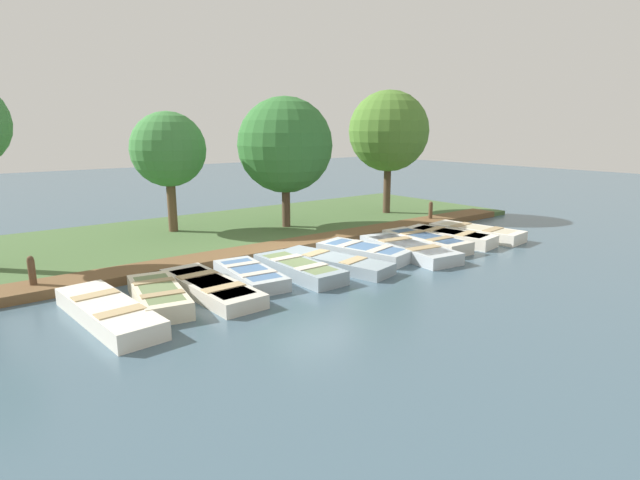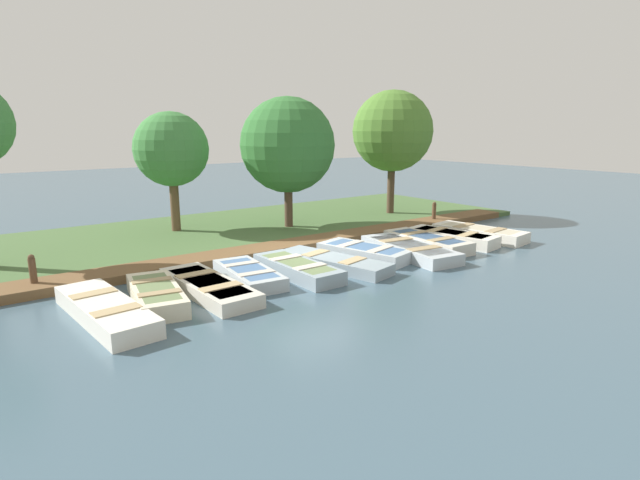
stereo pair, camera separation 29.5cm
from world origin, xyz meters
name	(u,v)px [view 1 (the left image)]	position (x,y,z in m)	size (l,w,h in m)	color
ground_plane	(309,261)	(0.00, 0.00, 0.00)	(80.00, 80.00, 0.00)	#425B6B
shore_bank	(230,231)	(-5.00, 0.00, 0.09)	(8.00, 24.00, 0.17)	#476638
dock_walkway	(281,248)	(-1.51, 0.00, 0.12)	(1.13, 22.14, 0.24)	brown
rowboat_0	(108,312)	(1.28, -6.12, 0.20)	(3.63, 1.31, 0.41)	silver
rowboat_1	(159,296)	(0.97, -4.94, 0.21)	(2.83, 1.43, 0.42)	beige
rowboat_2	(210,287)	(1.01, -3.70, 0.17)	(3.49, 1.17, 0.35)	beige
rowboat_3	(250,275)	(0.72, -2.44, 0.18)	(2.72, 1.30, 0.36)	#B2BCC1
rowboat_4	(299,268)	(1.05, -1.14, 0.19)	(3.00, 1.03, 0.39)	#8C9EA8
rowboat_5	(334,262)	(1.05, 0.11, 0.17)	(3.62, 1.78, 0.34)	#8C9EA8
rowboat_6	(364,252)	(0.79, 1.53, 0.20)	(3.06, 1.81, 0.40)	#B2BCC1
rowboat_7	(408,249)	(1.35, 2.88, 0.19)	(3.69, 1.69, 0.38)	#B2BCC1
rowboat_8	(426,241)	(1.02, 4.08, 0.21)	(3.15, 1.23, 0.42)	beige
rowboat_9	(450,237)	(1.05, 5.30, 0.21)	(3.22, 1.56, 0.42)	silver
rowboat_10	(476,232)	(1.16, 6.69, 0.21)	(3.38, 1.56, 0.41)	silver
mooring_post_near	(32,275)	(-1.59, -7.02, 0.48)	(0.16, 0.16, 0.94)	brown
mooring_post_far	(431,213)	(-1.59, 7.45, 0.48)	(0.16, 0.16, 0.94)	brown
park_tree_left	(168,150)	(-5.94, -1.80, 3.12)	(2.66, 2.66, 4.48)	brown
park_tree_center	(285,145)	(-4.10, 1.97, 3.25)	(3.55, 3.55, 5.04)	#4C3828
park_tree_right	(389,131)	(-4.02, 7.35, 3.74)	(3.48, 3.48, 5.49)	#4C3828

